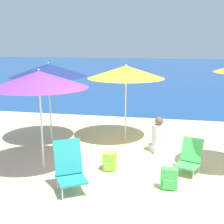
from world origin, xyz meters
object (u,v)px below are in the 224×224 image
beach_umbrella_yellow (126,72)px  backpack_lime (110,161)px  beach_chair_green (190,157)px  person_seated_near (159,138)px  beach_chair_teal (69,167)px  beach_umbrella_navy (49,70)px  beach_umbrella_purple (39,79)px  backpack_green (169,179)px

beach_umbrella_yellow → backpack_lime: (0.02, -2.14, -1.65)m
beach_chair_green → person_seated_near: bearing=142.1°
beach_chair_teal → backpack_lime: size_ratio=2.41×
beach_umbrella_navy → beach_chair_teal: (1.44, -2.66, -1.45)m
beach_chair_teal → person_seated_near: bearing=26.6°
beach_chair_green → person_seated_near: size_ratio=0.81×
beach_umbrella_purple → beach_chair_green: bearing=6.9°
beach_umbrella_purple → person_seated_near: (2.31, 1.50, -1.52)m
beach_umbrella_navy → person_seated_near: (2.88, -0.32, -1.53)m
beach_umbrella_yellow → backpack_lime: beach_umbrella_yellow is taller
beach_umbrella_purple → backpack_lime: bearing=7.3°
beach_umbrella_navy → person_seated_near: beach_umbrella_navy is taller
beach_umbrella_purple → beach_chair_teal: size_ratio=2.33×
beach_umbrella_purple → backpack_lime: (1.39, 0.18, -1.69)m
beach_umbrella_purple → beach_umbrella_navy: (-0.57, 1.83, 0.01)m
beach_chair_green → person_seated_near: person_seated_near is taller
beach_chair_teal → person_seated_near: 2.74m
beach_chair_green → backpack_lime: bearing=-152.6°
backpack_green → person_seated_near: bearing=98.9°
beach_chair_teal → beach_umbrella_yellow: bearing=49.3°
beach_chair_teal → beach_umbrella_navy: bearing=86.7°
beach_umbrella_purple → beach_umbrella_navy: bearing=107.4°
beach_chair_green → backpack_green: beach_chair_green is taller
beach_umbrella_yellow → person_seated_near: (0.94, -0.82, -1.48)m
beach_umbrella_yellow → person_seated_near: beach_umbrella_yellow is taller
beach_umbrella_navy → backpack_lime: size_ratio=5.66×
beach_umbrella_navy → beach_umbrella_purple: bearing=-72.6°
backpack_green → backpack_lime: 1.38m
beach_umbrella_purple → backpack_green: size_ratio=5.30×
beach_umbrella_yellow → backpack_green: 3.45m
beach_chair_green → beach_chair_teal: 2.44m
beach_umbrella_purple → beach_umbrella_navy: size_ratio=0.99×
beach_umbrella_yellow → beach_chair_green: beach_umbrella_yellow is taller
beach_umbrella_purple → beach_chair_green: beach_umbrella_purple is taller
beach_umbrella_yellow → backpack_green: (1.25, -2.77, -1.64)m
beach_chair_teal → backpack_green: size_ratio=2.27×
backpack_green → beach_chair_teal: bearing=-167.6°
beach_umbrella_navy → beach_chair_green: bearing=-22.3°
beach_umbrella_purple → beach_chair_teal: beach_umbrella_purple is taller
beach_umbrella_purple → beach_umbrella_yellow: (1.37, 2.32, -0.04)m
beach_chair_teal → person_seated_near: size_ratio=1.03×
beach_umbrella_navy → backpack_green: beach_umbrella_navy is taller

